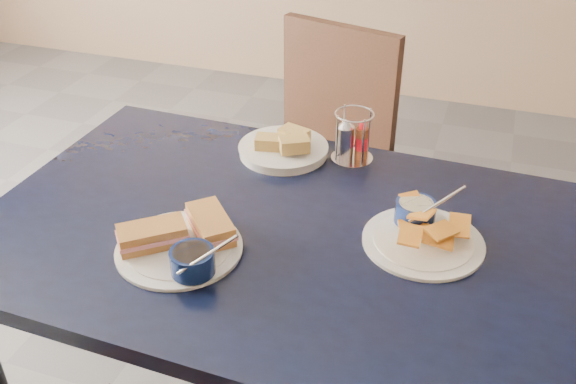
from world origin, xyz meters
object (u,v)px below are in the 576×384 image
(dining_table, at_px, (270,247))
(condiment_caddy, at_px, (351,140))
(chair_far, at_px, (317,142))
(plantain_plate, at_px, (421,229))
(bread_basket, at_px, (284,148))
(sandwich_plate, at_px, (183,242))

(dining_table, distance_m, condiment_caddy, 0.38)
(chair_far, relative_size, plantain_plate, 3.51)
(dining_table, distance_m, chair_far, 0.84)
(dining_table, height_order, chair_far, chair_far)
(bread_basket, bearing_deg, plantain_plate, -32.28)
(sandwich_plate, relative_size, plantain_plate, 1.15)
(dining_table, bearing_deg, plantain_plate, 11.12)
(dining_table, distance_m, bread_basket, 0.34)
(bread_basket, bearing_deg, dining_table, -76.82)
(plantain_plate, distance_m, condiment_caddy, 0.37)
(chair_far, bearing_deg, condiment_caddy, -64.31)
(chair_far, relative_size, sandwich_plate, 3.06)
(dining_table, height_order, plantain_plate, plantain_plate)
(chair_far, distance_m, condiment_caddy, 0.58)
(plantain_plate, bearing_deg, sandwich_plate, -155.72)
(chair_far, bearing_deg, bread_basket, -84.25)
(dining_table, xyz_separation_m, sandwich_plate, (-0.14, -0.15, 0.09))
(dining_table, relative_size, condiment_caddy, 9.69)
(plantain_plate, bearing_deg, chair_far, 121.01)
(chair_far, xyz_separation_m, sandwich_plate, (-0.02, -0.96, 0.25))
(dining_table, bearing_deg, condiment_caddy, 74.33)
(chair_far, height_order, plantain_plate, chair_far)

